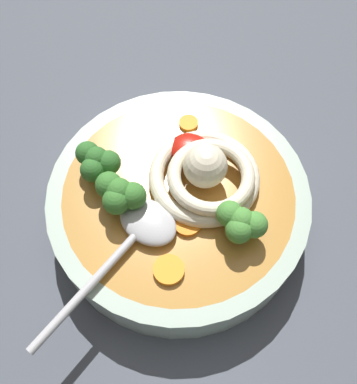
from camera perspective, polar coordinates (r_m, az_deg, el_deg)
name	(u,v)px	position (r cm, az deg, el deg)	size (l,w,h in cm)	color
table_slab	(181,253)	(47.90, 0.28, -8.08)	(98.95, 98.95, 3.15)	#474C56
soup_bowl	(178,204)	(45.58, 0.00, -1.54)	(26.75, 26.75, 5.27)	#9EB2A3
noodle_pile	(206,174)	(42.65, 3.70, 2.36)	(12.38, 12.14, 4.98)	beige
soup_spoon	(138,232)	(40.69, -5.34, -5.33)	(10.09, 17.10, 1.60)	#B7B7BC
chili_sauce_dollop	(190,149)	(44.94, 1.50, 5.75)	(4.31, 3.88, 1.94)	#B2190F
broccoli_floret_beside_chili	(96,161)	(43.17, -10.83, 4.02)	(4.77, 4.11, 3.77)	#7A9E60
broccoli_floret_far	(241,223)	(39.50, 8.24, -4.14)	(4.89, 4.21, 3.87)	#7A9E60
broccoli_floret_front	(119,194)	(40.68, -7.90, -0.32)	(5.14, 4.42, 4.06)	#7A9E60
carrot_slice_right	(187,223)	(41.50, 1.20, -4.14)	(2.72, 2.72, 0.52)	orange
carrot_slice_rear	(171,270)	(39.71, -1.01, -10.35)	(2.88, 2.88, 0.59)	orange
carrot_slice_center	(188,123)	(47.88, 1.33, 9.11)	(2.11, 2.11, 0.42)	orange
carrot_slice_left	(218,150)	(45.82, 5.30, 5.57)	(2.18, 2.18, 0.65)	orange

